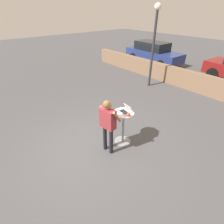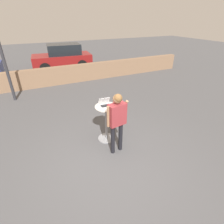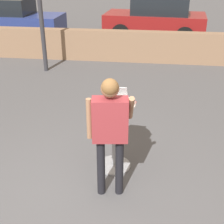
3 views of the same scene
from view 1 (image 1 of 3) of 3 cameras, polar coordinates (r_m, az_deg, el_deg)
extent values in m
plane|color=#4C4C4F|center=(5.52, -6.24, -11.80)|extent=(50.00, 50.00, 0.00)
cube|color=#84664C|center=(9.86, 26.80, 8.35)|extent=(15.83, 0.35, 0.95)
cylinder|color=gray|center=(5.74, 3.46, -9.45)|extent=(0.52, 0.52, 0.03)
cylinder|color=gray|center=(5.41, 3.64, -5.11)|extent=(0.07, 0.07, 1.05)
cylinder|color=beige|center=(5.11, 3.84, -0.24)|extent=(0.62, 0.62, 0.02)
cube|color=silver|center=(5.11, 3.94, 0.00)|extent=(0.34, 0.23, 0.02)
cube|color=black|center=(5.10, 3.94, 0.10)|extent=(0.29, 0.19, 0.00)
cube|color=silver|center=(5.14, 5.30, 1.47)|extent=(0.33, 0.13, 0.19)
cube|color=white|center=(5.14, 5.26, 1.48)|extent=(0.30, 0.11, 0.16)
cylinder|color=#C14C42|center=(4.91, 5.40, -0.90)|extent=(0.09, 0.09, 0.10)
torus|color=#C14C42|center=(4.88, 5.89, -1.16)|extent=(0.04, 0.01, 0.04)
cylinder|color=black|center=(5.21, -2.29, -8.29)|extent=(0.11, 0.11, 0.87)
cylinder|color=black|center=(5.08, -0.27, -9.49)|extent=(0.11, 0.11, 0.87)
cube|color=maroon|center=(4.72, -1.40, -2.16)|extent=(0.47, 0.28, 0.57)
sphere|color=#936B4C|center=(4.50, -1.47, 2.33)|extent=(0.23, 0.23, 0.23)
sphere|color=brown|center=(4.47, -1.72, 2.52)|extent=(0.21, 0.21, 0.21)
cylinder|color=#936B4C|center=(4.86, -3.61, -0.89)|extent=(0.07, 0.07, 0.54)
cylinder|color=#936B4C|center=(4.55, 1.66, -1.66)|extent=(0.11, 0.33, 0.42)
cube|color=navy|center=(14.42, 13.37, 17.69)|extent=(4.52, 1.75, 0.65)
cube|color=black|center=(14.44, 12.97, 20.32)|extent=(2.50, 1.50, 0.60)
cylinder|color=black|center=(14.32, 19.65, 15.45)|extent=(0.62, 0.24, 0.61)
cylinder|color=black|center=(13.08, 15.75, 14.71)|extent=(0.62, 0.24, 0.61)
cylinder|color=black|center=(15.93, 11.11, 18.04)|extent=(0.62, 0.24, 0.61)
cylinder|color=black|center=(14.83, 6.96, 17.43)|extent=(0.62, 0.24, 0.61)
cylinder|color=black|center=(12.17, 30.01, 10.76)|extent=(0.71, 0.28, 0.70)
cylinder|color=#2D2D33|center=(9.51, 13.12, 18.62)|extent=(0.12, 0.12, 3.62)
sphere|color=silver|center=(9.32, 14.75, 30.37)|extent=(0.32, 0.32, 0.32)
camera|label=2|loc=(4.93, -52.13, 14.40)|focal=28.00mm
camera|label=3|loc=(2.90, -56.40, 1.43)|focal=50.00mm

